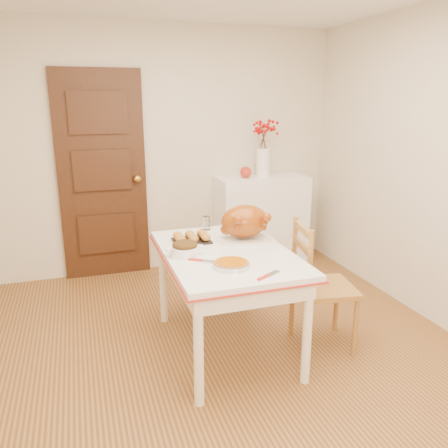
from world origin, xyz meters
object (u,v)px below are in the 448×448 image
object	(u,v)px
kitchen_table	(226,301)
pumpkin_pie	(231,263)
sideboard	(261,221)
chair_oak	(324,285)
turkey_platter	(245,223)

from	to	relation	value
kitchen_table	pumpkin_pie	world-z (taller)	pumpkin_pie
sideboard	chair_oak	xyz separation A→B (m)	(-0.24, -1.75, -0.01)
kitchen_table	sideboard	bearing A→B (deg)	59.44
turkey_platter	pumpkin_pie	size ratio (longest dim) A/B	1.81
kitchen_table	turkey_platter	size ratio (longest dim) A/B	3.05
kitchen_table	chair_oak	size ratio (longest dim) A/B	1.34
sideboard	turkey_platter	world-z (taller)	turkey_platter
sideboard	pumpkin_pie	bearing A→B (deg)	-118.00
sideboard	chair_oak	world-z (taller)	sideboard
turkey_platter	sideboard	bearing A→B (deg)	79.98
sideboard	turkey_platter	bearing A→B (deg)	-117.56
sideboard	chair_oak	bearing A→B (deg)	-97.76
kitchen_table	turkey_platter	distance (m)	0.58
chair_oak	pumpkin_pie	distance (m)	0.84
turkey_platter	chair_oak	bearing A→B (deg)	-17.92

